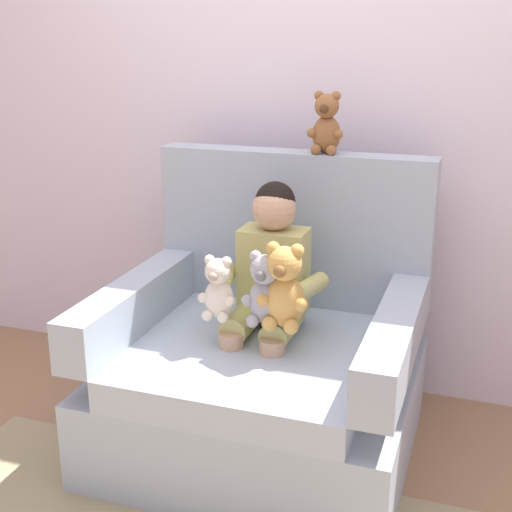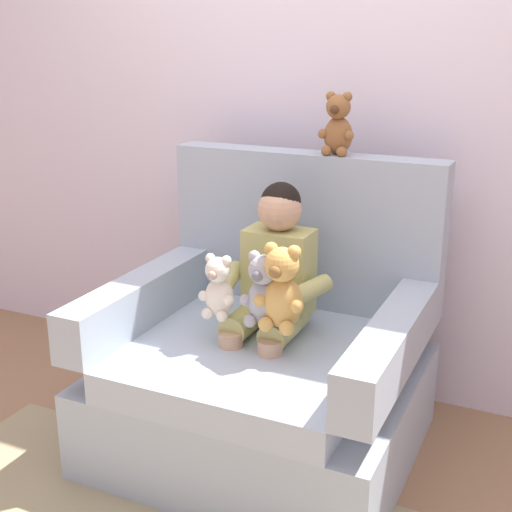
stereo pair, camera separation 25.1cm
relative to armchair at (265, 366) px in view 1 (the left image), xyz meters
The scene contains 8 objects.
ground_plane 0.34m from the armchair, 90.00° to the right, with size 8.00×8.00×0.00m, color #936D4C.
back_wall 1.17m from the armchair, 90.00° to the left, with size 6.00×0.10×2.60m, color silver.
armchair is the anchor object (origin of this frame).
seated_child 0.35m from the armchair, 92.32° to the left, with size 0.45×0.39×0.82m.
plush_grey 0.41m from the armchair, 71.87° to the right, with size 0.16×0.13×0.28m.
plush_honey 0.44m from the armchair, 51.73° to the right, with size 0.19×0.15×0.32m.
plush_cream 0.41m from the armchair, 130.64° to the right, with size 0.14×0.12×0.24m.
plush_brown_on_backrest 0.99m from the armchair, 71.48° to the left, with size 0.15×0.12×0.25m.
Camera 1 is at (0.78, -2.31, 1.60)m, focal length 48.90 mm.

